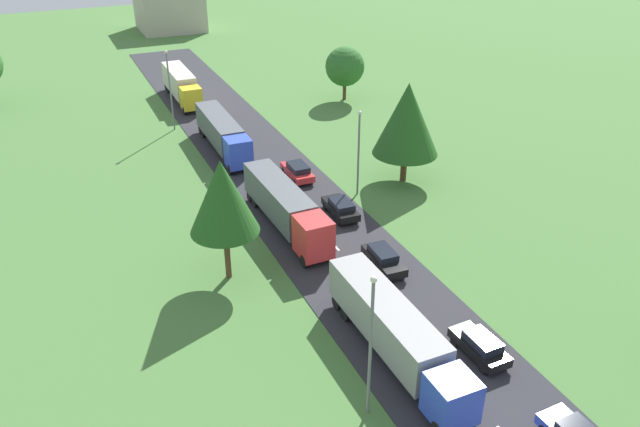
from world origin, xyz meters
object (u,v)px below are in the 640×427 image
lamppost_third (170,87)px  car_second (480,345)px  lamppost_second (359,149)px  tree_lime (345,67)px  tree_oak (407,119)px  truck_lead (395,330)px  truck_fourth (181,84)px  car_fifth (298,171)px  truck_third (223,132)px  car_third (384,259)px  lamppost_lead (371,341)px  tree_pine (223,197)px  distant_building (170,10)px  car_fourth (341,208)px  truck_second (286,206)px

lamppost_third → car_second: bearing=-79.9°
lamppost_second → tree_lime: lamppost_second is taller
tree_lime → lamppost_second: bearing=-113.5°
lamppost_second → tree_oak: 5.72m
truck_lead → lamppost_third: 45.24m
truck_fourth → lamppost_third: 11.15m
car_fifth → lamppost_third: lamppost_third is taller
truck_third → lamppost_second: 17.57m
car_third → lamppost_second: bearing=71.8°
car_third → lamppost_lead: size_ratio=0.50×
truck_lead → truck_third: size_ratio=1.02×
truck_lead → tree_pine: tree_pine is taller
tree_pine → distant_building: (14.63, 85.54, -3.02)m
car_third → lamppost_lead: bearing=-122.5°
car_second → car_third: (-0.54, 11.23, -0.01)m
truck_third → car_fourth: size_ratio=3.01×
car_third → car_fourth: size_ratio=1.00×
car_fourth → tree_pine: tree_pine is taller
truck_second → truck_third: (0.06, 18.62, -0.03)m
truck_second → truck_fourth: size_ratio=1.13×
lamppost_second → lamppost_lead: bearing=-115.9°
car_third → tree_lime: bearing=68.1°
truck_second → tree_lime: 35.27m
car_fifth → tree_lime: (15.08, 20.45, 3.52)m
car_fifth → tree_lime: bearing=53.6°
truck_fourth → car_fifth: truck_fourth is taller
truck_lead → tree_lime: 50.95m
tree_pine → truck_second: bearing=37.7°
truck_second → car_third: bearing=-62.7°
truck_lead → tree_lime: bearing=67.4°
truck_third → tree_oak: tree_oak is taller
car_second → tree_lime: bearing=73.4°
car_fifth → tree_lime: size_ratio=0.66×
tree_pine → distant_building: size_ratio=0.82×
lamppost_lead → tree_pine: tree_pine is taller
truck_lead → car_third: size_ratio=3.05×
truck_third → distant_building: bearing=82.6°
truck_lead → lamppost_third: lamppost_third is taller
truck_second → car_second: bearing=-75.8°
truck_second → lamppost_third: 27.53m
car_fourth → tree_oak: bearing=25.1°
tree_pine → distant_building: 86.84m
car_third → tree_oak: (9.37, 12.90, 5.47)m
lamppost_lead → car_fifth: bearing=74.9°
truck_second → car_third: 9.92m
car_second → car_third: bearing=92.8°
lamppost_third → tree_pine: 32.44m
car_second → distant_building: distant_building is taller
truck_lead → truck_second: (-0.16, 17.84, 0.05)m
car_fourth → car_fifth: 8.66m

